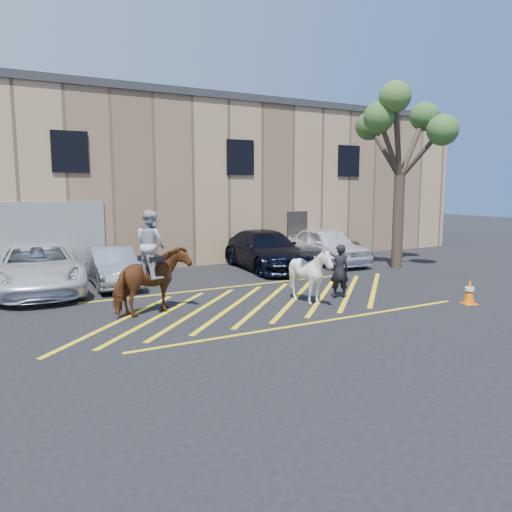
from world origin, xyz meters
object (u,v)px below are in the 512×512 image
mounted_bay (152,273)px  saddled_white (310,275)px  car_white_suv (326,246)px  traffic_cone (469,292)px  handler (339,271)px  car_white_pickup (38,268)px  car_blue_suv (266,250)px  tree (401,127)px  car_silver_sedan (113,266)px

mounted_bay → saddled_white: bearing=-13.9°
car_white_suv → traffic_cone: car_white_suv is taller
car_white_suv → traffic_cone: bearing=-94.9°
handler → mounted_bay: mounted_bay is taller
mounted_bay → saddled_white: size_ratio=1.36×
car_white_pickup → handler: (7.82, -5.31, 0.04)m
car_blue_suv → mounted_bay: bearing=-136.1°
handler → tree: bearing=-129.0°
car_silver_sedan → tree: (11.13, -1.97, 5.04)m
traffic_cone → tree: (2.93, 5.80, 5.33)m
car_white_suv → mounted_bay: size_ratio=1.71×
tree → car_blue_suv: bearing=153.8°
car_white_suv → traffic_cone: size_ratio=6.39×
car_silver_sedan → saddled_white: (4.27, -5.50, 0.18)m
saddled_white → tree: (6.86, 3.52, 4.86)m
car_white_pickup → saddled_white: 8.60m
car_white_pickup → saddled_white: size_ratio=2.77×
car_blue_suv → car_white_suv: size_ratio=1.15×
car_silver_sedan → handler: bearing=-40.2°
car_silver_sedan → tree: 12.38m
car_white_suv → car_silver_sedan: bearing=-174.8°
traffic_cone → mounted_bay: bearing=157.9°
car_white_pickup → handler: size_ratio=3.42×
car_white_suv → mounted_bay: bearing=-149.9°
car_white_pickup → car_silver_sedan: size_ratio=1.40×
car_white_pickup → car_blue_suv: size_ratio=1.04×
car_blue_suv → traffic_cone: (1.92, -8.19, -0.41)m
car_blue_suv → saddled_white: bearing=-102.4°
car_blue_suv → handler: size_ratio=3.30×
car_white_pickup → mounted_bay: size_ratio=2.04×
car_white_suv → car_white_pickup: bearing=-175.4°
car_white_suv → mounted_bay: (-9.33, -4.80, 0.31)m
car_blue_suv → saddled_white: (-2.00, -5.92, 0.06)m
car_blue_suv → saddled_white: saddled_white is taller
saddled_white → tree: tree is taller
mounted_bay → saddled_white: mounted_bay is taller
mounted_bay → tree: bearing=12.4°
car_white_pickup → handler: bearing=-29.5°
saddled_white → tree: size_ratio=0.27×
saddled_white → car_blue_suv: bearing=71.3°
car_white_suv → handler: 6.83m
car_silver_sedan → car_white_suv: car_white_suv is taller
mounted_bay → tree: size_ratio=0.37×
car_white_pickup → mounted_bay: (2.30, -4.45, 0.33)m
car_white_pickup → car_white_suv: size_ratio=1.19×
car_blue_suv → handler: handler is taller
car_silver_sedan → handler: (5.49, -5.29, 0.16)m
car_blue_suv → tree: bearing=-19.9°
mounted_bay → tree: 12.32m
car_blue_suv → handler: bearing=-91.6°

